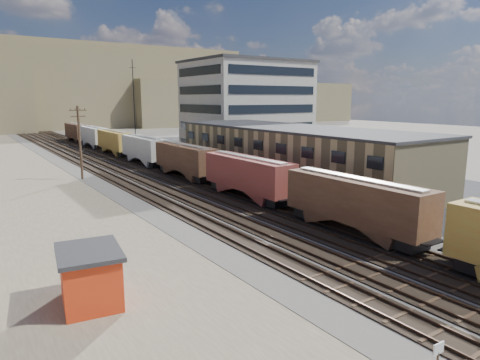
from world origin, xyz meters
TOP-DOWN VIEW (x-y plane):
  - ground at (0.00, 0.00)m, footprint 300.00×300.00m
  - ballast_bed at (0.00, 50.00)m, footprint 18.00×200.00m
  - asphalt_lot at (22.00, 35.00)m, footprint 26.00×120.00m
  - rail_tracks at (-0.55, 50.00)m, footprint 11.40×200.00m
  - freight_train at (3.80, 42.67)m, footprint 3.00×119.74m
  - warehouse at (14.98, 25.00)m, footprint 12.40×40.40m
  - office_tower at (27.95, 54.95)m, footprint 22.60×18.60m
  - utility_pole_north at (-8.50, 42.00)m, footprint 2.20×0.32m
  - radio_mast at (6.00, 60.00)m, footprint 1.20×0.16m
  - hills_north at (0.17, 167.92)m, footprint 265.00×80.00m
  - maintenance_shed at (-17.43, 4.38)m, footprint 3.81×4.62m
  - sign_post at (-8.00, -9.89)m, footprint 0.63×0.08m
  - parked_car_blue at (26.55, 48.41)m, footprint 5.27×5.40m
  - parked_car_far at (33.59, 47.13)m, footprint 3.12×4.71m

SIDE VIEW (x-z plane):
  - ground at x=0.00m, z-range 0.00..0.00m
  - asphalt_lot at x=22.00m, z-range 0.00..0.04m
  - ballast_bed at x=0.00m, z-range 0.00..0.06m
  - rail_tracks at x=-0.55m, z-range -0.01..0.23m
  - parked_car_blue at x=26.55m, z-range 0.00..1.44m
  - parked_car_far at x=33.59m, z-range 0.00..1.49m
  - sign_post at x=-8.00m, z-range 0.31..1.97m
  - maintenance_shed at x=-17.43m, z-range 0.04..3.11m
  - freight_train at x=3.80m, z-range 0.56..5.02m
  - warehouse at x=14.98m, z-range 0.03..7.28m
  - utility_pole_north at x=-8.50m, z-range 0.30..10.30m
  - radio_mast at x=6.00m, z-range 0.12..18.12m
  - office_tower at x=27.95m, z-range 0.04..18.49m
  - hills_north at x=0.17m, z-range -1.90..30.10m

